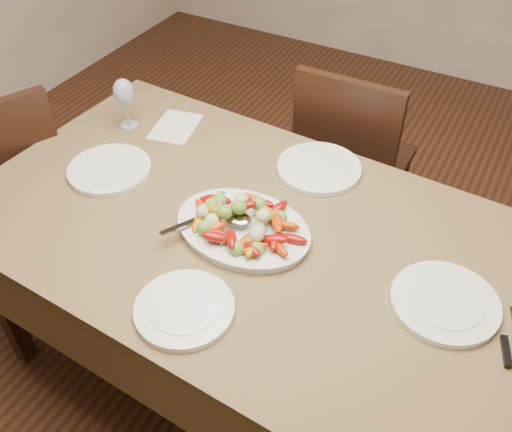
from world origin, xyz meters
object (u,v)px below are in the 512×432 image
at_px(dining_table, 256,310).
at_px(plate_right, 445,303).
at_px(chair_far, 355,160).
at_px(plate_left, 110,170).
at_px(plate_near, 184,309).
at_px(wine_glass, 125,102).
at_px(plate_far, 319,168).
at_px(chair_left, 4,188).
at_px(serving_platter, 243,230).

height_order(dining_table, plate_right, plate_right).
height_order(dining_table, chair_far, chair_far).
bearing_deg(dining_table, plate_left, 178.36).
distance_m(plate_right, plate_near, 0.69).
relative_size(plate_near, wine_glass, 1.29).
relative_size(chair_far, plate_near, 3.61).
distance_m(dining_table, plate_far, 0.54).
xyz_separation_m(dining_table, plate_near, (-0.02, -0.36, 0.39)).
distance_m(dining_table, plate_right, 0.69).
bearing_deg(plate_left, plate_far, 29.49).
xyz_separation_m(chair_left, plate_near, (1.15, -0.34, 0.29)).
height_order(serving_platter, plate_near, serving_platter).
bearing_deg(chair_left, plate_right, 113.58).
relative_size(serving_platter, plate_far, 1.44).
xyz_separation_m(plate_right, plate_near, (-0.59, -0.35, 0.00)).
xyz_separation_m(plate_far, plate_near, (-0.06, -0.72, 0.00)).
xyz_separation_m(serving_platter, plate_far, (0.07, 0.39, -0.00)).
bearing_deg(serving_platter, wine_glass, 155.89).
xyz_separation_m(chair_left, plate_left, (0.59, 0.03, 0.29)).
bearing_deg(plate_near, wine_glass, 137.14).
distance_m(serving_platter, plate_near, 0.33).
height_order(chair_left, serving_platter, chair_left).
xyz_separation_m(chair_far, plate_far, (0.03, -0.49, 0.29)).
relative_size(chair_far, serving_platter, 2.30).
distance_m(plate_right, wine_glass, 1.30).
relative_size(plate_right, plate_far, 1.00).
height_order(chair_left, plate_near, chair_left).
height_order(chair_far, serving_platter, chair_far).
bearing_deg(plate_left, dining_table, -1.64).
distance_m(serving_platter, plate_left, 0.55).
height_order(chair_far, plate_far, chair_far).
distance_m(dining_table, wine_glass, 0.89).
bearing_deg(plate_near, dining_table, 87.32).
xyz_separation_m(plate_left, plate_right, (1.15, -0.02, 0.00)).
bearing_deg(plate_left, plate_right, -1.13).
bearing_deg(plate_right, wine_glass, 167.57).
bearing_deg(chair_far, plate_left, 54.24).
height_order(dining_table, plate_near, plate_near).
relative_size(plate_left, plate_right, 0.98).
bearing_deg(wine_glass, plate_left, -65.12).
bearing_deg(chair_left, plate_left, 116.25).
height_order(chair_far, plate_left, chair_far).
height_order(plate_near, wine_glass, wine_glass).
relative_size(chair_left, plate_far, 3.32).
distance_m(dining_table, chair_far, 0.86).
height_order(chair_far, plate_near, chair_far).
relative_size(chair_far, plate_far, 3.32).
xyz_separation_m(dining_table, serving_platter, (-0.03, -0.02, 0.39)).
relative_size(dining_table, plate_right, 6.45).
bearing_deg(plate_right, chair_left, -179.77).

